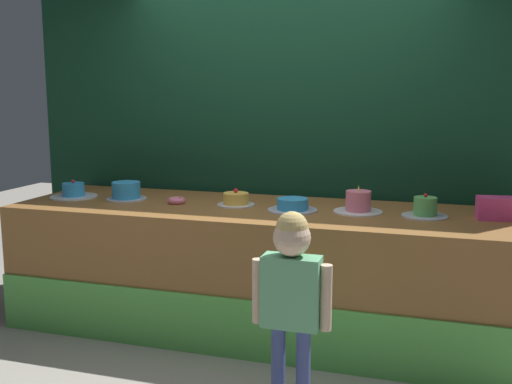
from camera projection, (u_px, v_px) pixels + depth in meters
The scene contains 12 objects.
ground_plane at pixel (240, 358), 3.83m from camera, with size 12.00×12.00×0.00m, color gray.
stage_platform at pixel (264, 269), 4.25m from camera, with size 3.57×1.07×0.89m.
curtain_backdrop at pixel (287, 134), 4.69m from camera, with size 4.33×0.08×2.72m, color #113823.
child_figure at pixel (291, 285), 3.07m from camera, with size 0.42×0.19×1.09m.
pink_box at pixel (496, 208), 3.79m from camera, with size 0.23×0.14×0.14m, color #EC448B.
donut at pixel (177, 201), 4.33m from camera, with size 0.13×0.13×0.04m, color pink.
cake_far_left at pixel (74, 192), 4.59m from camera, with size 0.36×0.36×0.14m.
cake_left at pixel (126, 191), 4.50m from camera, with size 0.30×0.30×0.13m.
cake_center_left at pixel (236, 200), 4.26m from camera, with size 0.27×0.27×0.12m.
cake_center_right at pixel (293, 205), 4.07m from camera, with size 0.34×0.34×0.09m.
cake_right at pixel (358, 203), 4.01m from camera, with size 0.33×0.33×0.18m.
cake_far_right at pixel (425, 209), 3.87m from camera, with size 0.29×0.29×0.15m.
Camera 1 is at (1.17, -3.41, 1.69)m, focal length 41.98 mm.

